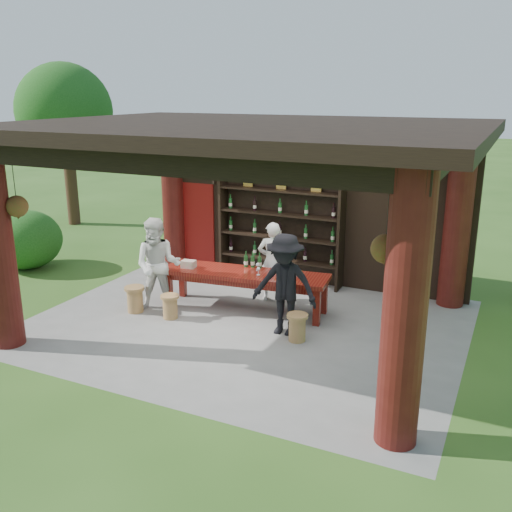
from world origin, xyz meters
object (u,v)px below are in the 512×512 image
at_px(tasting_table, 245,278).
at_px(stool_near_left, 170,306).
at_px(stool_near_right, 297,327).
at_px(napkin_basket, 189,264).
at_px(guest_woman, 158,266).
at_px(wine_shelf, 280,226).
at_px(guest_man, 285,285).
at_px(stool_far_left, 135,299).
at_px(host, 272,262).

relative_size(tasting_table, stool_near_left, 7.22).
bearing_deg(tasting_table, stool_near_left, -137.48).
height_order(stool_near_right, napkin_basket, napkin_basket).
bearing_deg(stool_near_left, guest_woman, 149.92).
bearing_deg(wine_shelf, tasting_table, -87.19).
xyz_separation_m(wine_shelf, guest_man, (1.17, -2.55, -0.34)).
relative_size(stool_far_left, guest_woman, 0.28).
relative_size(stool_near_right, stool_far_left, 0.95).
bearing_deg(wine_shelf, guest_woman, -117.16).
xyz_separation_m(stool_far_left, guest_man, (2.90, 0.28, 0.61)).
bearing_deg(stool_far_left, stool_near_right, 1.66).
distance_m(tasting_table, host, 0.76).
height_order(stool_near_right, stool_far_left, stool_far_left).
bearing_deg(napkin_basket, wine_shelf, 64.16).
bearing_deg(guest_man, stool_near_left, -174.95).
xyz_separation_m(guest_woman, guest_man, (2.51, 0.05, -0.02)).
relative_size(stool_near_right, guest_man, 0.27).
bearing_deg(tasting_table, guest_man, -32.75).
bearing_deg(guest_woman, wine_shelf, 39.76).
relative_size(stool_far_left, guest_man, 0.28).
height_order(tasting_table, stool_far_left, tasting_table).
height_order(wine_shelf, host, wine_shelf).
distance_m(wine_shelf, napkin_basket, 2.33).
xyz_separation_m(wine_shelf, guest_woman, (-1.33, -2.60, -0.32)).
xyz_separation_m(wine_shelf, host, (0.34, -1.15, -0.43)).
distance_m(host, napkin_basket, 1.63).
bearing_deg(guest_man, stool_far_left, -176.52).
distance_m(stool_near_left, stool_far_left, 0.77).
relative_size(stool_far_left, host, 0.31).
height_order(tasting_table, stool_near_left, tasting_table).
distance_m(wine_shelf, host, 1.27).
xyz_separation_m(stool_near_left, guest_woman, (-0.37, 0.22, 0.66)).
bearing_deg(stool_far_left, guest_man, 5.50).
bearing_deg(wine_shelf, stool_near_right, -61.50).
bearing_deg(stool_far_left, stool_near_left, 1.10).
relative_size(wine_shelf, stool_near_right, 5.91).
bearing_deg(tasting_table, stool_far_left, -151.74).
relative_size(stool_near_left, host, 0.28).
relative_size(stool_near_left, stool_near_right, 0.95).
height_order(stool_near_left, napkin_basket, napkin_basket).
bearing_deg(napkin_basket, guest_man, -12.35).
height_order(host, napkin_basket, host).
xyz_separation_m(wine_shelf, stool_far_left, (-1.73, -2.83, -0.96)).
xyz_separation_m(stool_near_left, stool_far_left, (-0.77, -0.01, 0.03)).
bearing_deg(stool_near_left, tasting_table, 42.52).
relative_size(host, napkin_basket, 6.06).
bearing_deg(tasting_table, host, 70.73).
xyz_separation_m(guest_man, napkin_basket, (-2.18, 0.48, -0.05)).
relative_size(wine_shelf, tasting_table, 0.86).
xyz_separation_m(stool_near_left, host, (1.29, 1.66, 0.55)).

